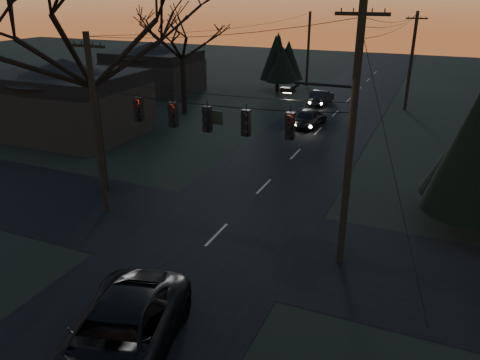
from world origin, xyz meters
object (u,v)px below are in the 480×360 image
at_px(utility_pole_left, 107,212).
at_px(sedan_oncoming_a, 310,117).
at_px(utility_pole_far_r, 405,110).
at_px(bare_tree_left, 87,40).
at_px(suv_near, 118,339).
at_px(utility_pole_far_l, 306,85).
at_px(utility_pole_right, 339,261).
at_px(sedan_oncoming_b, 321,97).

distance_m(utility_pole_left, sedan_oncoming_a, 19.76).
bearing_deg(utility_pole_far_r, sedan_oncoming_a, -126.11).
height_order(bare_tree_left, suv_near, bare_tree_left).
relative_size(utility_pole_far_r, utility_pole_far_l, 1.06).
xyz_separation_m(utility_pole_right, utility_pole_far_l, (-11.50, 36.00, 0.00)).
height_order(utility_pole_far_l, sedan_oncoming_b, utility_pole_far_l).
relative_size(suv_near, sedan_oncoming_b, 1.56).
bearing_deg(utility_pole_left, utility_pole_right, 0.00).
relative_size(utility_pole_far_l, bare_tree_left, 0.71).
bearing_deg(bare_tree_left, utility_pole_far_l, 87.01).
bearing_deg(suv_near, utility_pole_left, 116.01).
height_order(utility_pole_right, utility_pole_far_r, utility_pole_right).
bearing_deg(utility_pole_right, sedan_oncoming_a, 108.77).
xyz_separation_m(utility_pole_left, utility_pole_far_r, (11.50, 28.00, 0.00)).
bearing_deg(sedan_oncoming_a, bare_tree_left, 72.82).
xyz_separation_m(utility_pole_left, bare_tree_left, (-1.77, 2.11, 7.88)).
bearing_deg(utility_pole_right, suv_near, -120.18).
bearing_deg(utility_pole_far_l, bare_tree_left, -92.99).
relative_size(utility_pole_far_l, sedan_oncoming_b, 1.96).
xyz_separation_m(utility_pole_right, sedan_oncoming_b, (-7.61, 27.08, 0.67)).
height_order(utility_pole_left, sedan_oncoming_a, utility_pole_left).
xyz_separation_m(bare_tree_left, suv_near, (8.57, -10.20, -7.00)).
bearing_deg(utility_pole_far_l, utility_pole_left, -90.00).
height_order(utility_pole_far_r, sedan_oncoming_a, utility_pole_far_r).
bearing_deg(bare_tree_left, sedan_oncoming_a, 68.25).
bearing_deg(sedan_oncoming_a, utility_pole_far_l, -68.92).
bearing_deg(sedan_oncoming_a, sedan_oncoming_b, -77.47).
distance_m(bare_tree_left, sedan_oncoming_a, 19.63).
bearing_deg(utility_pole_far_l, suv_near, -81.23).
relative_size(bare_tree_left, sedan_oncoming_a, 2.59).
relative_size(sedan_oncoming_a, sedan_oncoming_b, 1.07).
relative_size(utility_pole_right, bare_tree_left, 0.89).
bearing_deg(suv_near, sedan_oncoming_b, 80.66).
relative_size(suv_near, sedan_oncoming_a, 1.46).
relative_size(utility_pole_far_r, sedan_oncoming_a, 1.95).
bearing_deg(utility_pole_left, bare_tree_left, 129.91).
height_order(utility_pole_right, bare_tree_left, bare_tree_left).
relative_size(utility_pole_far_l, sedan_oncoming_a, 1.84).
xyz_separation_m(utility_pole_far_r, utility_pole_far_l, (-11.50, 8.00, 0.00)).
xyz_separation_m(utility_pole_far_l, suv_near, (6.80, -44.08, 0.88)).
distance_m(utility_pole_right, suv_near, 9.39).
relative_size(utility_pole_far_l, suv_near, 1.26).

